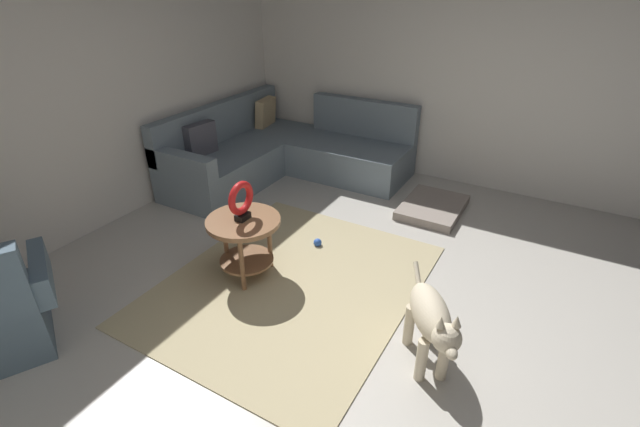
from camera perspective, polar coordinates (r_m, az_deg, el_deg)
ground_plane at (r=3.44m, az=5.11°, el=-14.42°), size 6.00×6.00×0.10m
wall_back at (r=4.66m, az=-29.83°, el=13.32°), size 6.00×0.12×2.70m
wall_right at (r=5.43m, az=19.80°, el=17.06°), size 0.12×6.00×2.70m
area_rug at (r=3.76m, az=-3.64°, el=-8.86°), size 2.30×1.90×0.01m
sectional_couch at (r=5.62m, az=-4.84°, el=7.64°), size 2.20×2.25×0.88m
side_table at (r=3.69m, az=-9.61°, el=-2.38°), size 0.60×0.60×0.54m
torus_sculpture at (r=3.55m, az=-10.00°, el=1.70°), size 0.28×0.08×0.33m
dog_bed_mat at (r=4.97m, az=14.13°, el=0.79°), size 0.80×0.60×0.09m
dog at (r=2.94m, az=13.99°, el=-13.03°), size 0.73×0.51×0.63m
dog_toy_ball at (r=4.21m, az=-0.31°, el=-3.71°), size 0.08×0.08×0.08m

